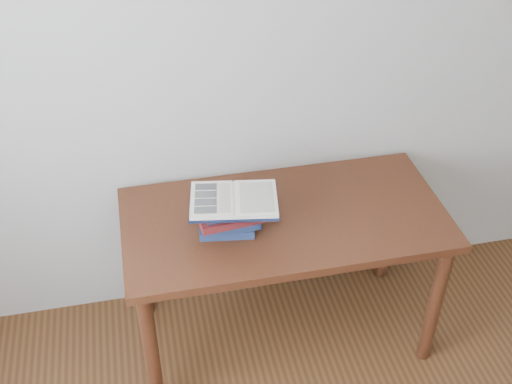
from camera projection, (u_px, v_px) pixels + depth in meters
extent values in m
cube|color=#B0AEA7|center=(271.00, 41.00, 2.53)|extent=(3.50, 0.04, 2.60)
cube|color=#481F12|center=(285.00, 219.00, 2.61)|extent=(1.32, 0.66, 0.04)
cylinder|color=#481F12|center=(151.00, 352.00, 2.52)|extent=(0.06, 0.06, 0.67)
cylinder|color=#481F12|center=(435.00, 304.00, 2.72)|extent=(0.06, 0.06, 0.67)
cylinder|color=#481F12|center=(142.00, 259.00, 2.94)|extent=(0.06, 0.06, 0.67)
cylinder|color=#481F12|center=(388.00, 224.00, 3.14)|extent=(0.06, 0.06, 0.67)
cube|color=navy|center=(227.00, 225.00, 2.53)|extent=(0.23, 0.18, 0.04)
cube|color=navy|center=(232.00, 220.00, 2.50)|extent=(0.21, 0.14, 0.03)
cube|color=maroon|center=(228.00, 213.00, 2.49)|extent=(0.26, 0.20, 0.03)
cube|color=navy|center=(230.00, 205.00, 2.48)|extent=(0.23, 0.17, 0.03)
cube|color=maroon|center=(230.00, 204.00, 2.44)|extent=(0.22, 0.17, 0.03)
cube|color=black|center=(234.00, 202.00, 2.42)|extent=(0.37, 0.28, 0.01)
cube|color=beige|center=(212.00, 200.00, 2.41)|extent=(0.19, 0.24, 0.01)
cube|color=beige|center=(256.00, 199.00, 2.41)|extent=(0.19, 0.24, 0.01)
cylinder|color=beige|center=(234.00, 200.00, 2.41)|extent=(0.05, 0.22, 0.01)
cube|color=black|center=(206.00, 187.00, 2.46)|extent=(0.09, 0.05, 0.00)
cube|color=black|center=(206.00, 194.00, 2.42)|extent=(0.09, 0.05, 0.00)
cube|color=black|center=(206.00, 202.00, 2.38)|extent=(0.09, 0.05, 0.00)
cube|color=black|center=(205.00, 210.00, 2.35)|extent=(0.09, 0.05, 0.00)
cube|color=beige|center=(224.00, 198.00, 2.40)|extent=(0.07, 0.18, 0.00)
cube|color=beige|center=(257.00, 197.00, 2.41)|extent=(0.16, 0.20, 0.00)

